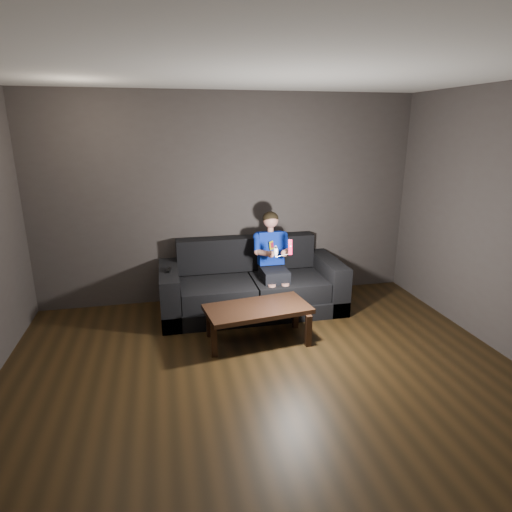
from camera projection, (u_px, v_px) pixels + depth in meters
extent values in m
plane|color=black|center=(278.00, 404.00, 3.65)|extent=(5.00, 5.00, 0.00)
cube|color=#3D3635|center=(229.00, 200.00, 5.60)|extent=(5.00, 0.04, 2.70)
cube|color=silver|center=(283.00, 59.00, 2.87)|extent=(5.00, 5.00, 0.02)
cube|color=black|center=(252.00, 303.00, 5.49)|extent=(2.28, 0.98, 0.20)
cube|color=black|center=(217.00, 293.00, 5.24)|extent=(0.89, 0.69, 0.24)
cube|color=black|center=(289.00, 287.00, 5.42)|extent=(0.89, 0.69, 0.24)
cube|color=black|center=(246.00, 253.00, 5.68)|extent=(1.82, 0.23, 0.44)
cube|color=black|center=(170.00, 294.00, 5.22)|extent=(0.23, 0.98, 0.62)
cube|color=black|center=(328.00, 281.00, 5.64)|extent=(0.23, 0.98, 0.62)
cube|color=black|center=(274.00, 274.00, 5.31)|extent=(0.31, 0.40, 0.15)
cube|color=navy|center=(270.00, 248.00, 5.42)|extent=(0.31, 0.22, 0.44)
cube|color=yellow|center=(272.00, 245.00, 5.32)|extent=(0.10, 0.10, 0.10)
cube|color=#B31A2C|center=(272.00, 245.00, 5.32)|extent=(0.06, 0.06, 0.07)
cylinder|color=tan|center=(271.00, 230.00, 5.35)|extent=(0.07, 0.07, 0.06)
sphere|color=tan|center=(271.00, 220.00, 5.32)|extent=(0.19, 0.19, 0.19)
ellipsoid|color=black|center=(270.00, 218.00, 5.32)|extent=(0.20, 0.20, 0.17)
cylinder|color=navy|center=(257.00, 244.00, 5.30)|extent=(0.08, 0.24, 0.20)
cylinder|color=navy|center=(287.00, 243.00, 5.38)|extent=(0.08, 0.24, 0.20)
cylinder|color=tan|center=(264.00, 251.00, 5.17)|extent=(0.15, 0.25, 0.11)
cylinder|color=tan|center=(287.00, 250.00, 5.22)|extent=(0.15, 0.25, 0.11)
sphere|color=tan|center=(271.00, 254.00, 5.09)|extent=(0.09, 0.09, 0.09)
sphere|color=tan|center=(284.00, 253.00, 5.12)|extent=(0.09, 0.09, 0.09)
cylinder|color=tan|center=(272.00, 298.00, 5.16)|extent=(0.09, 0.09, 0.36)
cylinder|color=tan|center=(285.00, 297.00, 5.20)|extent=(0.09, 0.09, 0.36)
cube|color=red|center=(290.00, 247.00, 4.87)|extent=(0.05, 0.07, 0.18)
cube|color=#740509|center=(291.00, 243.00, 4.84)|extent=(0.03, 0.01, 0.03)
cylinder|color=silver|center=(291.00, 248.00, 4.85)|extent=(0.02, 0.01, 0.02)
ellipsoid|color=silver|center=(276.00, 251.00, 4.85)|extent=(0.06, 0.08, 0.14)
cylinder|color=black|center=(276.00, 248.00, 4.81)|extent=(0.02, 0.01, 0.02)
cube|color=black|center=(168.00, 270.00, 5.08)|extent=(0.06, 0.16, 0.03)
cube|color=black|center=(168.00, 267.00, 5.12)|extent=(0.02, 0.02, 0.00)
cube|color=black|center=(258.00, 309.00, 4.62)|extent=(1.18, 0.70, 0.05)
cube|color=black|center=(214.00, 340.00, 4.36)|extent=(0.06, 0.06, 0.35)
cube|color=black|center=(308.00, 331.00, 4.57)|extent=(0.06, 0.06, 0.35)
cube|color=black|center=(209.00, 321.00, 4.79)|extent=(0.06, 0.06, 0.35)
cube|color=black|center=(296.00, 313.00, 4.99)|extent=(0.06, 0.06, 0.35)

